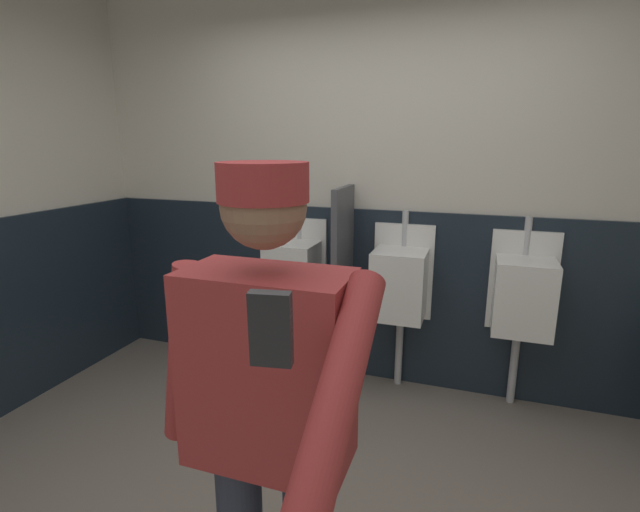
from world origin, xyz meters
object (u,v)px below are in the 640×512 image
cell_phone (271,329)px  urinal_right (523,295)px  urinal_middle (400,283)px  person (268,405)px  urinal_left (294,272)px

cell_phone → urinal_right: bearing=67.3°
urinal_middle → person: bearing=-91.8°
urinal_middle → urinal_right: 0.75m
cell_phone → urinal_middle: bearing=85.0°
urinal_middle → urinal_right: bearing=0.0°
urinal_right → person: bearing=-113.1°
cell_phone → urinal_left: bearing=101.9°
urinal_left → cell_phone: bearing=-68.5°
urinal_left → urinal_right: (1.50, 0.00, 0.00)m
urinal_left → urinal_right: 1.50m
urinal_left → urinal_middle: size_ratio=1.00×
urinal_left → cell_phone: size_ratio=11.27×
person → urinal_middle: bearing=88.2°
urinal_left → person: person is taller
urinal_middle → cell_phone: size_ratio=11.27×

